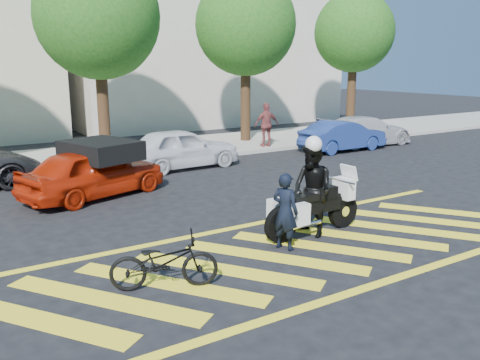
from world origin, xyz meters
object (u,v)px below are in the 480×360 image
police_motorcycle (312,207)px  officer_moto (312,190)px  bicycle (164,262)px  officer_bike (285,211)px  red_convertible (94,172)px  parked_mid_right (181,148)px  parked_far_right (366,131)px  parked_right (343,136)px

police_motorcycle → officer_moto: officer_moto is taller
bicycle → officer_moto: bearing=-56.6°
officer_bike → police_motorcycle: size_ratio=0.60×
police_motorcycle → red_convertible: size_ratio=0.63×
police_motorcycle → parked_mid_right: bearing=82.2°
police_motorcycle → officer_moto: bearing=171.3°
red_convertible → officer_bike: bearing=-179.8°
officer_moto → parked_far_right: officer_moto is taller
bicycle → red_convertible: size_ratio=0.43×
parked_mid_right → parked_right: parked_mid_right is taller
officer_bike → bicycle: size_ratio=0.88×
police_motorcycle → parked_right: bearing=40.6°
bicycle → parked_far_right: (13.62, 8.78, 0.19)m
bicycle → parked_mid_right: size_ratio=0.43×
officer_moto → red_convertible: officer_moto is taller
officer_bike → parked_far_right: (10.85, 8.38, -0.12)m
parked_right → officer_moto: bearing=133.0°
officer_bike → parked_mid_right: bearing=-33.6°
red_convertible → parked_far_right: size_ratio=0.90×
bicycle → parked_far_right: parked_far_right is taller
red_convertible → parked_right: size_ratio=1.06×
officer_bike → parked_mid_right: (1.72, 8.24, -0.07)m
bicycle → red_convertible: bearing=15.1°
parked_right → parked_far_right: size_ratio=0.86×
police_motorcycle → parked_right: parked_right is taller
red_convertible → police_motorcycle: bearing=-170.1°
officer_moto → parked_right: size_ratio=0.51×
police_motorcycle → officer_moto: (-0.02, 0.00, 0.38)m
bicycle → officer_moto: 3.87m
red_convertible → parked_right: 11.15m
parked_mid_right → parked_right: bearing=-95.2°
officer_moto → parked_far_right: size_ratio=0.44×
police_motorcycle → parked_far_right: bearing=36.6°
officer_moto → parked_far_right: bearing=126.5°
bicycle → police_motorcycle: bearing=-56.6°
officer_bike → officer_moto: size_ratio=0.78×
bicycle → officer_bike: bearing=-59.9°
bicycle → red_convertible: 6.43m
bicycle → parked_far_right: 16.21m
parked_far_right → officer_moto: bearing=132.1°
officer_moto → officer_bike: bearing=-72.2°
officer_moto → red_convertible: size_ratio=0.49×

